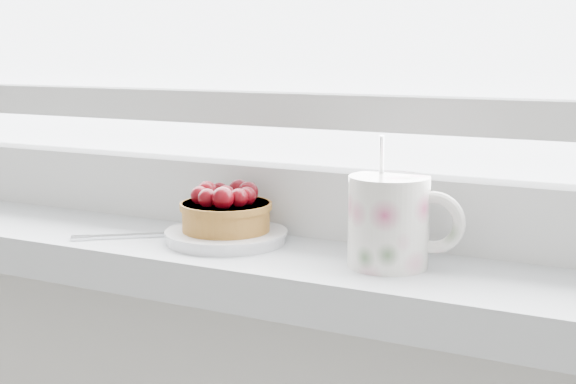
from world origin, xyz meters
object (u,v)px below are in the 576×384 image
Objects in this scene: raspberry_tart at (226,210)px; floral_mug at (392,220)px; saucer at (226,236)px; fork at (162,234)px.

floral_mug is (0.18, -0.01, 0.01)m from raspberry_tart.
raspberry_tart reaches higher than saucer.
floral_mug is 0.75× the size of fork.
fork is at bearing -173.40° from saucer.
fork is (-0.25, 0.00, -0.04)m from floral_mug.
floral_mug reaches higher than saucer.
raspberry_tart is 0.59× the size of fork.
raspberry_tart is at bearing 6.66° from fork.
raspberry_tart is 0.08m from fork.
floral_mug is 0.26m from fork.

